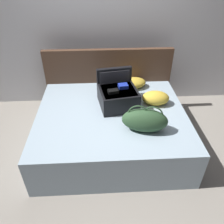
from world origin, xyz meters
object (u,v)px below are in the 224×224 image
object	(u,v)px
bed	(111,128)
duffel_bag	(145,120)
hard_case_large	(118,95)
pillow_near_headboard	(156,98)
pillow_center_head	(133,83)

from	to	relation	value
bed	duffel_bag	bearing A→B (deg)	-45.85
bed	hard_case_large	distance (m)	0.47
bed	hard_case_large	bearing A→B (deg)	63.76
bed	hard_case_large	xyz separation A→B (m)	(0.09, 0.19, 0.42)
hard_case_large	pillow_near_headboard	world-z (taller)	hard_case_large
hard_case_large	pillow_center_head	xyz separation A→B (m)	(0.27, 0.47, -0.08)
bed	pillow_center_head	world-z (taller)	pillow_center_head
bed	duffel_bag	world-z (taller)	duffel_bag
hard_case_large	duffel_bag	distance (m)	0.62
duffel_bag	hard_case_large	bearing A→B (deg)	115.27
duffel_bag	pillow_near_headboard	distance (m)	0.61
hard_case_large	pillow_near_headboard	xyz separation A→B (m)	(0.52, -0.01, -0.06)
bed	pillow_center_head	size ratio (longest dim) A/B	4.91
duffel_bag	bed	bearing A→B (deg)	134.15
bed	pillow_center_head	xyz separation A→B (m)	(0.37, 0.66, 0.34)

